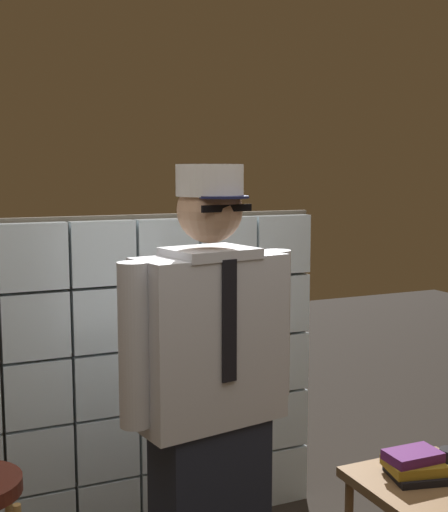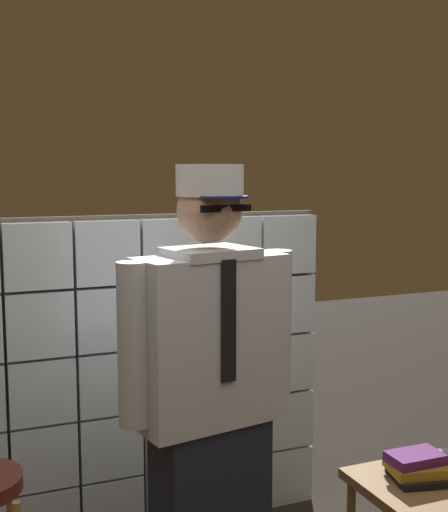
# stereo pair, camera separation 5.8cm
# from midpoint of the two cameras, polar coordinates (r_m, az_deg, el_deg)

# --- Properties ---
(glass_block_wall) EXTENTS (1.89, 0.10, 1.58)m
(glass_block_wall) POSITION_cam_midpoint_polar(r_m,az_deg,el_deg) (3.35, -6.46, -10.16)
(glass_block_wall) COLOR silver
(glass_block_wall) RESTS_ON ground
(standing_person) EXTENTS (0.72, 0.35, 1.79)m
(standing_person) POSITION_cam_midpoint_polar(r_m,az_deg,el_deg) (2.52, -0.48, -12.11)
(standing_person) COLOR #1E2333
(standing_person) RESTS_ON ground
(side_table) EXTENTS (0.52, 0.52, 0.55)m
(side_table) POSITION_cam_midpoint_polar(r_m,az_deg,el_deg) (2.95, 17.46, -18.99)
(side_table) COLOR brown
(side_table) RESTS_ON ground
(book_stack) EXTENTS (0.26, 0.24, 0.11)m
(book_stack) POSITION_cam_midpoint_polar(r_m,az_deg,el_deg) (2.92, 16.43, -16.58)
(book_stack) COLOR black
(book_stack) RESTS_ON side_table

